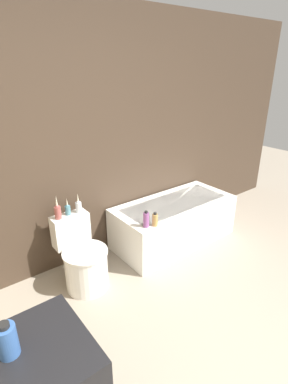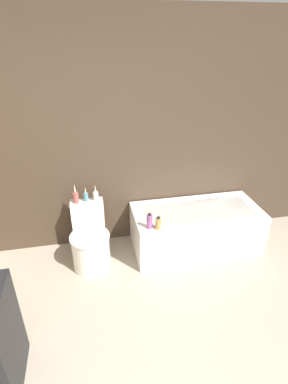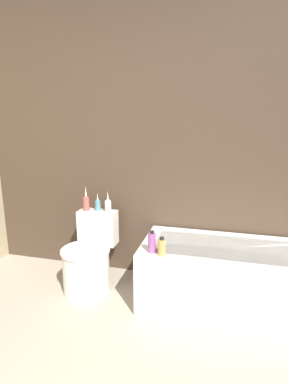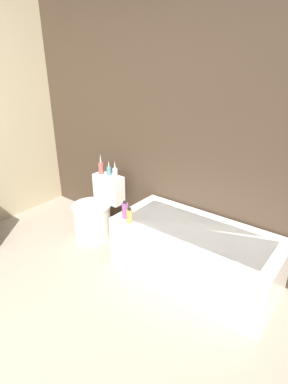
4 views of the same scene
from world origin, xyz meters
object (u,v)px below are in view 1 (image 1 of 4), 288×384
Objects in this scene: bathtub at (174,221)px; vase_gold at (58,211)px; vase_bronze at (79,206)px; shampoo_bottle_tall at (146,220)px; soap_bottle_glass at (7,340)px; vase_silver at (68,209)px; shampoo_bottle_short at (155,220)px; toilet at (83,260)px.

vase_gold reaches higher than bathtub.
vase_bronze is 0.68m from shampoo_bottle_tall.
vase_bronze is (1.01, 1.39, -0.18)m from soap_bottle_glass.
vase_silver is at bearing 172.22° from vase_bronze.
vase_gold is 0.86m from shampoo_bottle_tall.
shampoo_bottle_short is (0.71, -0.47, -0.15)m from vase_silver.
toilet is (-1.25, -0.05, 0.01)m from bathtub.
soap_bottle_glass is 1.01× the size of shampoo_bottle_tall.
vase_gold is 1.35× the size of vase_silver.
toilet is 1.61m from soap_bottle_glass.
shampoo_bottle_tall is at bearing -158.56° from bathtub.
toilet is 3.78× the size of soap_bottle_glass.
vase_bronze is 0.77m from shampoo_bottle_short.
vase_bronze is 1.14× the size of shampoo_bottle_tall.
vase_silver reaches higher than shampoo_bottle_short.
shampoo_bottle_tall is at bearing -34.77° from vase_silver.
soap_bottle_glass reaches higher than shampoo_bottle_tall.
shampoo_bottle_tall is (0.74, -0.42, -0.16)m from vase_gold.
soap_bottle_glass is 1.21× the size of shampoo_bottle_short.
vase_gold is at bearing 151.15° from shampoo_bottle_short.
shampoo_bottle_tall is at bearing -17.24° from toilet.
bathtub is at bearing 29.36° from soap_bottle_glass.
shampoo_bottle_tall is (1.53, 0.97, -0.33)m from soap_bottle_glass.
vase_silver is 1.19× the size of shampoo_bottle_short.
vase_bronze reaches higher than vase_silver.
toilet is at bearing 161.98° from shampoo_bottle_short.
soap_bottle_glass reaches higher than bathtub.
soap_bottle_glass is 0.75× the size of vase_gold.
vase_gold is (0.80, 1.38, -0.17)m from soap_bottle_glass.
toilet is at bearing -177.68° from bathtub.
bathtub is 1.25m from toilet.
shampoo_bottle_short is at bearing -18.02° from toilet.
vase_bronze is (0.22, 0.01, -0.01)m from vase_gold.
vase_bronze is at bearing 1.40° from vase_gold.
vase_bronze is (0.11, 0.23, 0.47)m from toilet.
vase_silver is at bearing 171.37° from bathtub.
vase_bronze is at bearing 140.95° from shampoo_bottle_tall.
shampoo_bottle_short is (0.60, -0.46, -0.16)m from vase_bronze.
shampoo_bottle_tall is at bearing 32.28° from soap_bottle_glass.
vase_silver is 0.78m from shampoo_bottle_tall.
vase_gold is at bearing -169.49° from vase_silver.
toilet is 0.73m from shampoo_bottle_tall.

